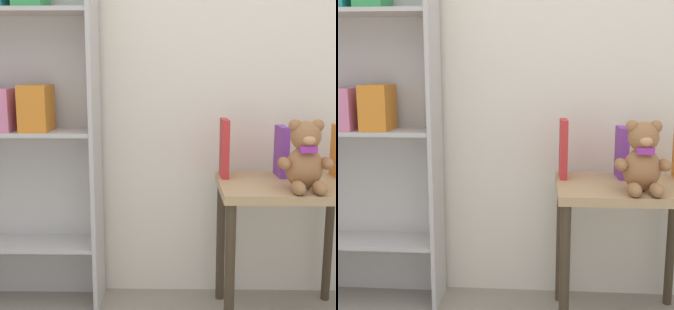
{
  "view_description": "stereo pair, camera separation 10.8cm",
  "coord_description": "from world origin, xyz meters",
  "views": [
    {
      "loc": [
        -0.15,
        -0.81,
        1.07
      ],
      "look_at": [
        -0.18,
        1.12,
        0.72
      ],
      "focal_mm": 50.0,
      "sensor_mm": 36.0,
      "label": 1
    },
    {
      "loc": [
        -0.04,
        -0.8,
        1.07
      ],
      "look_at": [
        -0.18,
        1.12,
        0.72
      ],
      "focal_mm": 50.0,
      "sensor_mm": 36.0,
      "label": 2
    }
  ],
  "objects": [
    {
      "name": "wall_back",
      "position": [
        0.0,
        1.38,
        1.25
      ],
      "size": [
        4.8,
        0.06,
        2.5
      ],
      "color": "silver",
      "rests_on": "ground_plane"
    },
    {
      "name": "bookshelf_side",
      "position": [
        -0.83,
        1.25,
        0.88
      ],
      "size": [
        0.67,
        0.23,
        1.6
      ],
      "color": "#BCB7B2",
      "rests_on": "ground_plane"
    },
    {
      "name": "display_table",
      "position": [
        0.31,
        1.07,
        0.5
      ],
      "size": [
        0.56,
        0.43,
        0.61
      ],
      "color": "tan",
      "rests_on": "ground_plane"
    },
    {
      "name": "teddy_bear",
      "position": [
        0.35,
        0.96,
        0.73
      ],
      "size": [
        0.21,
        0.19,
        0.27
      ],
      "color": "#99663D",
      "rests_on": "display_table"
    },
    {
      "name": "book_standing_red",
      "position": [
        0.06,
        1.18,
        0.74
      ],
      "size": [
        0.03,
        0.13,
        0.25
      ],
      "primitive_type": "cube",
      "rotation": [
        0.0,
        0.0,
        0.03
      ],
      "color": "red",
      "rests_on": "display_table"
    },
    {
      "name": "book_standing_purple",
      "position": [
        0.31,
        1.2,
        0.72
      ],
      "size": [
        0.04,
        0.13,
        0.22
      ],
      "primitive_type": "cube",
      "rotation": [
        0.0,
        0.0,
        0.04
      ],
      "color": "purple",
      "rests_on": "display_table"
    }
  ]
}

